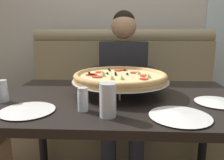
{
  "coord_description": "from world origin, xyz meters",
  "views": [
    {
      "loc": [
        0.01,
        -1.16,
        1.09
      ],
      "look_at": [
        -0.06,
        0.06,
        0.83
      ],
      "focal_mm": 35.16,
      "sensor_mm": 36.0,
      "label": 1
    }
  ],
  "objects_px": {
    "plate_near_right": "(27,109)",
    "plate_far_side": "(180,115)",
    "dining_table": "(121,112)",
    "diner_main": "(123,79)",
    "booth_bench": "(122,105)",
    "drinking_glass": "(108,102)",
    "shaker_pepper_flakes": "(3,93)",
    "plate_near_left": "(217,101)",
    "shaker_oregano": "(83,101)",
    "pizza": "(120,77)",
    "patio_chair": "(214,74)"
  },
  "relations": [
    {
      "from": "drinking_glass",
      "to": "plate_near_left",
      "type": "bearing_deg",
      "value": 21.09
    },
    {
      "from": "plate_near_left",
      "to": "plate_near_right",
      "type": "bearing_deg",
      "value": -169.68
    },
    {
      "from": "booth_bench",
      "to": "shaker_oregano",
      "type": "bearing_deg",
      "value": -98.72
    },
    {
      "from": "pizza",
      "to": "dining_table",
      "type": "bearing_deg",
      "value": -84.57
    },
    {
      "from": "diner_main",
      "to": "patio_chair",
      "type": "height_order",
      "value": "diner_main"
    },
    {
      "from": "pizza",
      "to": "plate_near_right",
      "type": "xyz_separation_m",
      "value": [
        -0.41,
        -0.34,
        -0.08
      ]
    },
    {
      "from": "plate_near_right",
      "to": "plate_far_side",
      "type": "bearing_deg",
      "value": -3.02
    },
    {
      "from": "plate_near_left",
      "to": "patio_chair",
      "type": "height_order",
      "value": "patio_chair"
    },
    {
      "from": "plate_near_left",
      "to": "patio_chair",
      "type": "distance_m",
      "value": 2.21
    },
    {
      "from": "plate_near_right",
      "to": "diner_main",
      "type": "bearing_deg",
      "value": 63.82
    },
    {
      "from": "diner_main",
      "to": "drinking_glass",
      "type": "relative_size",
      "value": 8.79
    },
    {
      "from": "dining_table",
      "to": "plate_near_left",
      "type": "xyz_separation_m",
      "value": [
        0.48,
        -0.08,
        0.1
      ]
    },
    {
      "from": "pizza",
      "to": "shaker_pepper_flakes",
      "type": "height_order",
      "value": "pizza"
    },
    {
      "from": "dining_table",
      "to": "booth_bench",
      "type": "bearing_deg",
      "value": 90.0
    },
    {
      "from": "dining_table",
      "to": "plate_near_right",
      "type": "height_order",
      "value": "plate_near_right"
    },
    {
      "from": "plate_near_right",
      "to": "plate_far_side",
      "type": "xyz_separation_m",
      "value": [
        0.67,
        -0.04,
        -0.0
      ]
    },
    {
      "from": "patio_chair",
      "to": "dining_table",
      "type": "bearing_deg",
      "value": -123.4
    },
    {
      "from": "diner_main",
      "to": "drinking_glass",
      "type": "distance_m",
      "value": 0.93
    },
    {
      "from": "dining_table",
      "to": "plate_near_right",
      "type": "xyz_separation_m",
      "value": [
        -0.42,
        -0.25,
        0.1
      ]
    },
    {
      "from": "booth_bench",
      "to": "drinking_glass",
      "type": "relative_size",
      "value": 12.69
    },
    {
      "from": "shaker_pepper_flakes",
      "to": "shaker_oregano",
      "type": "xyz_separation_m",
      "value": [
        0.44,
        -0.11,
        -0.0
      ]
    },
    {
      "from": "shaker_pepper_flakes",
      "to": "patio_chair",
      "type": "bearing_deg",
      "value": 47.5
    },
    {
      "from": "pizza",
      "to": "drinking_glass",
      "type": "height_order",
      "value": "drinking_glass"
    },
    {
      "from": "plate_far_side",
      "to": "patio_chair",
      "type": "xyz_separation_m",
      "value": [
        1.05,
        2.25,
        -0.23
      ]
    },
    {
      "from": "plate_near_right",
      "to": "drinking_glass",
      "type": "bearing_deg",
      "value": -6.56
    },
    {
      "from": "shaker_pepper_flakes",
      "to": "shaker_oregano",
      "type": "relative_size",
      "value": 1.04
    },
    {
      "from": "shaker_pepper_flakes",
      "to": "plate_near_left",
      "type": "distance_m",
      "value": 1.09
    },
    {
      "from": "pizza",
      "to": "booth_bench",
      "type": "bearing_deg",
      "value": 89.39
    },
    {
      "from": "plate_far_side",
      "to": "diner_main",
      "type": "bearing_deg",
      "value": 104.67
    },
    {
      "from": "shaker_oregano",
      "to": "booth_bench",
      "type": "bearing_deg",
      "value": 81.28
    },
    {
      "from": "dining_table",
      "to": "diner_main",
      "type": "relative_size",
      "value": 1.06
    },
    {
      "from": "pizza",
      "to": "plate_far_side",
      "type": "bearing_deg",
      "value": -55.43
    },
    {
      "from": "diner_main",
      "to": "plate_near_left",
      "type": "xyz_separation_m",
      "value": [
        0.47,
        -0.71,
        0.05
      ]
    },
    {
      "from": "dining_table",
      "to": "shaker_pepper_flakes",
      "type": "relative_size",
      "value": 11.98
    },
    {
      "from": "pizza",
      "to": "plate_near_right",
      "type": "bearing_deg",
      "value": -140.78
    },
    {
      "from": "pizza",
      "to": "plate_far_side",
      "type": "height_order",
      "value": "pizza"
    },
    {
      "from": "patio_chair",
      "to": "plate_near_left",
      "type": "bearing_deg",
      "value": -111.66
    },
    {
      "from": "diner_main",
      "to": "plate_far_side",
      "type": "relative_size",
      "value": 4.91
    },
    {
      "from": "plate_near_left",
      "to": "plate_near_right",
      "type": "relative_size",
      "value": 0.88
    },
    {
      "from": "shaker_pepper_flakes",
      "to": "drinking_glass",
      "type": "bearing_deg",
      "value": -17.85
    },
    {
      "from": "shaker_oregano",
      "to": "drinking_glass",
      "type": "distance_m",
      "value": 0.14
    },
    {
      "from": "booth_bench",
      "to": "plate_near_right",
      "type": "bearing_deg",
      "value": -110.25
    },
    {
      "from": "pizza",
      "to": "shaker_pepper_flakes",
      "type": "relative_size",
      "value": 4.98
    },
    {
      "from": "diner_main",
      "to": "plate_far_side",
      "type": "xyz_separation_m",
      "value": [
        0.24,
        -0.91,
        0.05
      ]
    },
    {
      "from": "shaker_oregano",
      "to": "plate_near_left",
      "type": "xyz_separation_m",
      "value": [
        0.65,
        0.14,
        -0.04
      ]
    },
    {
      "from": "shaker_pepper_flakes",
      "to": "plate_near_right",
      "type": "xyz_separation_m",
      "value": [
        0.19,
        -0.14,
        -0.04
      ]
    },
    {
      "from": "plate_far_side",
      "to": "plate_near_right",
      "type": "bearing_deg",
      "value": 176.98
    },
    {
      "from": "shaker_pepper_flakes",
      "to": "plate_near_left",
      "type": "height_order",
      "value": "shaker_pepper_flakes"
    },
    {
      "from": "plate_near_left",
      "to": "plate_near_right",
      "type": "xyz_separation_m",
      "value": [
        -0.9,
        -0.16,
        0.0
      ]
    },
    {
      "from": "dining_table",
      "to": "pizza",
      "type": "bearing_deg",
      "value": 95.43
    }
  ]
}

